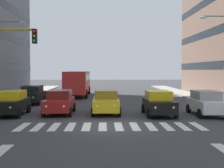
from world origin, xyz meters
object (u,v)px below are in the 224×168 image
Objects in this scene: car_1 at (159,103)px; car_2 at (106,102)px; car_0 at (206,103)px; car_row2_0 at (32,94)px; car_3 at (60,102)px; street_lamp_right at (1,54)px; bus_behind_traffic at (78,81)px; car_4 at (11,103)px.

car_2 is (3.67, -0.93, 0.00)m from car_1.
car_1 and car_2 have the same top height.
car_0 is 1.00× the size of car_2.
car_3 is at bearing 116.19° from car_row2_0.
car_1 is 13.28m from car_row2_0.
car_2 is 10.48m from street_lamp_right.
car_3 is at bearing -5.48° from car_0.
car_row2_0 is (10.54, -8.08, 0.00)m from car_1.
car_1 is 18.71m from bus_behind_traffic.
car_4 is 0.61× the size of street_lamp_right.
street_lamp_right is at bearing -22.64° from car_1.
bus_behind_traffic is (-3.30, -17.00, 0.97)m from car_4.
car_3 is at bearing -7.61° from car_1.
car_2 is at bearing 179.77° from car_3.
street_lamp_right reaches higher than car_row2_0.
car_2 is at bearing 154.11° from street_lamp_right.
car_0 and car_1 have the same top height.
car_2 is at bearing -174.70° from car_4.
car_0 is at bearing 120.87° from bus_behind_traffic.
street_lamp_right is at bearing 55.39° from car_row2_0.
car_row2_0 is at bearing 69.17° from bus_behind_traffic.
car_1 is 14.04m from street_lamp_right.
car_1 and car_4 have the same top height.
car_1 and car_row2_0 have the same top height.
street_lamp_right is at bearing 65.59° from bus_behind_traffic.
car_1 is 7.09m from car_3.
car_2 is 0.61× the size of street_lamp_right.
car_2 is (7.03, -0.98, 0.00)m from car_0.
car_0 is 1.00× the size of car_1.
bus_behind_traffic is (-3.51, -9.23, 0.97)m from car_row2_0.
bus_behind_traffic is at bearing -90.00° from car_3.
bus_behind_traffic is at bearing -67.91° from car_1.
car_0 is at bearing 172.03° from car_2.
car_4 is 6.49m from street_lamp_right.
street_lamp_right is (12.51, -5.22, 3.64)m from car_1.
car_row2_0 is (6.87, -7.15, 0.00)m from car_2.
car_0 is 0.61× the size of street_lamp_right.
car_0 is 1.00× the size of car_4.
car_row2_0 is 0.61× the size of street_lamp_right.
car_3 is at bearing -0.23° from car_2.
street_lamp_right is at bearing -25.89° from car_2.
car_row2_0 is at bearing -124.61° from street_lamp_right.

